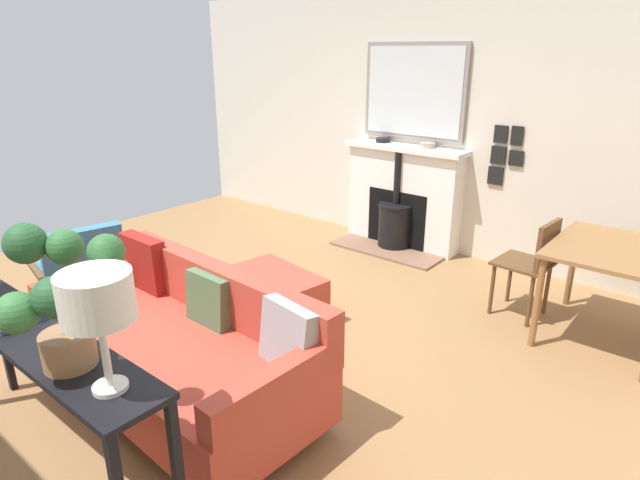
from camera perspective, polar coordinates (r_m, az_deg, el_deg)
The scene contains 16 objects.
ground_plane at distance 4.25m, azimuth -10.74°, elevation -9.77°, with size 5.58×6.30×0.01m, color olive.
wall_left at distance 5.91m, azimuth 9.86°, elevation 12.49°, with size 0.12×6.30×2.68m, color beige.
fireplace at distance 5.86m, azimuth 8.76°, elevation 4.03°, with size 0.65×1.37×1.12m.
mirror_over_mantel at distance 5.77m, azimuth 10.09°, elevation 15.49°, with size 0.04×1.17×0.97m.
mantel_bowl_near at distance 5.91m, azimuth 6.80°, elevation 10.69°, with size 0.16×0.16×0.05m.
mantel_bowl_far at distance 5.64m, azimuth 11.52°, elevation 10.03°, with size 0.16×0.16×0.06m.
sofa at distance 3.44m, azimuth -14.79°, elevation -11.03°, with size 1.00×2.01×0.83m.
ottoman at distance 4.27m, azimuth -5.54°, elevation -5.69°, with size 0.73×0.87×0.38m.
armchair_accent at distance 4.73m, azimuth -24.43°, elevation -2.37°, with size 0.78×0.71×0.78m.
console_table at distance 2.95m, azimuth -28.23°, elevation -10.54°, with size 0.32×1.85×0.80m.
table_lamp_far_end at distance 2.16m, azimuth -22.94°, elevation -6.01°, with size 0.28×0.28×0.50m.
potted_plant at distance 2.41m, azimuth -26.70°, elevation -5.08°, with size 0.49×0.47×0.61m.
book_stack at distance 3.04m, azimuth -30.01°, elevation -7.11°, with size 0.26×0.22×0.07m.
dining_table at distance 4.36m, azimuth 29.19°, elevation -1.94°, with size 0.98×0.83×0.74m.
dining_chair_near_fireplace at distance 4.51m, azimuth 22.03°, elevation -2.00°, with size 0.43×0.43×0.83m.
photo_gallery_row at distance 5.42m, azimuth 19.27°, elevation 8.83°, with size 0.02×0.32×0.58m.
Camera 1 is at (2.31, 2.90, 2.07)m, focal length 29.67 mm.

